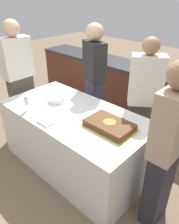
{
  "coord_description": "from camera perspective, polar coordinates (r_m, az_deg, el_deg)",
  "views": [
    {
      "loc": [
        1.62,
        -1.46,
        2.02
      ],
      "look_at": [
        0.25,
        0.0,
        0.88
      ],
      "focal_mm": 35.0,
      "sensor_mm": 36.0,
      "label": 1
    }
  ],
  "objects": [
    {
      "name": "ground_plane",
      "position": [
        2.97,
        -3.6,
        -13.18
      ],
      "size": [
        14.0,
        14.0,
        0.0
      ],
      "primitive_type": "plane",
      "color": "#7A664C"
    },
    {
      "name": "back_counter",
      "position": [
        3.75,
        13.42,
        4.28
      ],
      "size": [
        4.4,
        0.58,
        0.92
      ],
      "color": "#5B2D1E",
      "rests_on": "ground_plane"
    },
    {
      "name": "dining_table",
      "position": [
        2.72,
        -3.86,
        -7.18
      ],
      "size": [
        1.79,
        0.93,
        0.78
      ],
      "color": "silver",
      "rests_on": "ground_plane"
    },
    {
      "name": "cake",
      "position": [
        2.22,
        5.22,
        -3.39
      ],
      "size": [
        0.51,
        0.34,
        0.07
      ],
      "color": "gold",
      "rests_on": "dining_table"
    },
    {
      "name": "plate_stack",
      "position": [
        2.76,
        -8.61,
        3.29
      ],
      "size": [
        0.21,
        0.21,
        0.06
      ],
      "color": "white",
      "rests_on": "dining_table"
    },
    {
      "name": "wine_glass",
      "position": [
        2.6,
        -16.16,
        2.81
      ],
      "size": [
        0.06,
        0.06,
        0.18
      ],
      "color": "white",
      "rests_on": "dining_table"
    },
    {
      "name": "side_plate_near_cake",
      "position": [
        2.51,
        8.43,
        -0.24
      ],
      "size": [
        0.2,
        0.2,
        0.0
      ],
      "color": "white",
      "rests_on": "dining_table"
    },
    {
      "name": "utensil_pile",
      "position": [
        2.35,
        -11.5,
        -2.65
      ],
      "size": [
        0.18,
        0.11,
        0.02
      ],
      "color": "white",
      "rests_on": "dining_table"
    },
    {
      "name": "person_cutting_cake",
      "position": [
        2.7,
        13.89,
        2.38
      ],
      "size": [
        0.42,
        0.38,
        1.59
      ],
      "rotation": [
        0.0,
        0.0,
        -2.51
      ],
      "color": "#4C4238",
      "rests_on": "ground_plane"
    },
    {
      "name": "person_seated_left",
      "position": [
        3.3,
        -17.77,
        8.07
      ],
      "size": [
        0.22,
        0.41,
        1.69
      ],
      "rotation": [
        0.0,
        0.0,
        1.57
      ],
      "color": "#4C4238",
      "rests_on": "ground_plane"
    },
    {
      "name": "person_seated_right",
      "position": [
        1.94,
        19.35,
        -9.39
      ],
      "size": [
        0.22,
        0.35,
        1.62
      ],
      "rotation": [
        0.0,
        0.0,
        -1.57
      ],
      "color": "#282833",
      "rests_on": "ground_plane"
    },
    {
      "name": "person_standing_back",
      "position": [
        3.1,
        1.22,
        7.96
      ],
      "size": [
        0.41,
        0.33,
        1.65
      ],
      "rotation": [
        0.0,
        0.0,
        2.73
      ],
      "color": "#383347",
      "rests_on": "ground_plane"
    }
  ]
}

